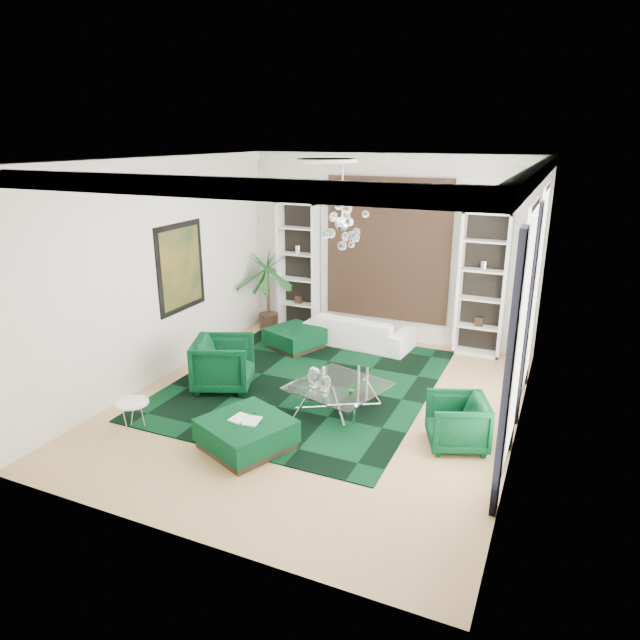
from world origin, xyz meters
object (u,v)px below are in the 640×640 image
at_px(ottoman_side, 295,338).
at_px(side_table, 134,417).
at_px(sofa, 359,331).
at_px(palm, 268,280).
at_px(coffee_table, 338,398).
at_px(armchair_right, 457,422).
at_px(armchair_left, 224,363).
at_px(ottoman_front, 246,434).

relative_size(ottoman_side, side_table, 2.02).
bearing_deg(sofa, palm, 2.53).
xyz_separation_m(coffee_table, palm, (-2.88, 3.01, 0.92)).
distance_m(coffee_table, ottoman_side, 2.88).
xyz_separation_m(sofa, side_table, (-1.76, -4.68, -0.09)).
distance_m(armchair_right, palm, 5.86).
height_order(sofa, side_table, sofa).
bearing_deg(palm, ottoman_side, -37.58).
xyz_separation_m(armchair_left, ottoman_front, (1.37, -1.57, -0.23)).
bearing_deg(ottoman_front, side_table, -172.07).
height_order(armchair_left, coffee_table, armchair_left).
bearing_deg(coffee_table, armchair_left, 179.16).
distance_m(sofa, ottoman_front, 4.44).
distance_m(armchair_left, side_table, 1.86).
distance_m(coffee_table, palm, 4.26).
distance_m(ottoman_side, side_table, 4.04).
bearing_deg(sofa, ottoman_side, 36.94).
bearing_deg(ottoman_side, ottoman_front, -73.54).
relative_size(armchair_left, ottoman_front, 0.91).
xyz_separation_m(armchair_left, palm, (-0.77, 2.97, 0.70)).
xyz_separation_m(armchair_right, ottoman_front, (-2.63, -1.22, -0.15)).
bearing_deg(armchair_right, sofa, -162.35).
distance_m(sofa, armchair_right, 4.14).
bearing_deg(side_table, coffee_table, 35.58).
bearing_deg(coffee_table, side_table, -144.42).
bearing_deg(side_table, armchair_left, 78.35).
relative_size(armchair_right, coffee_table, 0.62).
bearing_deg(palm, armchair_left, -75.56).
bearing_deg(ottoman_side, coffee_table, -50.12).
distance_m(armchair_right, ottoman_front, 2.90).
xyz_separation_m(armchair_left, side_table, (-0.37, -1.81, -0.22)).
bearing_deg(armchair_left, armchair_right, -117.08).
relative_size(sofa, side_table, 4.66).
bearing_deg(coffee_table, armchair_right, -9.37).
height_order(armchair_right, palm, palm).
height_order(sofa, palm, palm).
relative_size(sofa, armchair_left, 2.24).
relative_size(sofa, armchair_right, 2.72).
distance_m(sofa, palm, 2.31).
distance_m(armchair_left, armchair_right, 4.02).
bearing_deg(armchair_left, ottoman_side, -29.18).
bearing_deg(armchair_left, side_table, 146.16).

